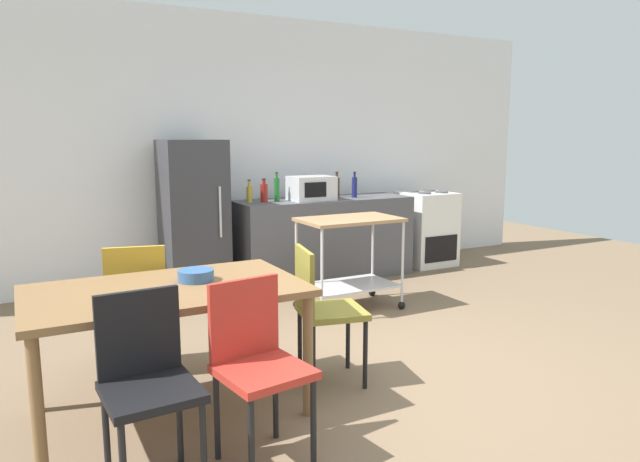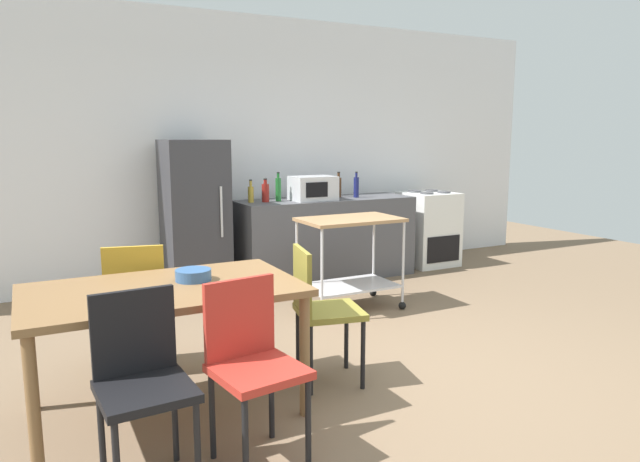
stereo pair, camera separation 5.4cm
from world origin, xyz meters
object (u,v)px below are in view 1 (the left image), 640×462
object	(u,v)px
bottle_sesame_oil	(277,189)
kitchen_cart	(349,248)
refrigerator	(194,217)
bottle_sparkling_water	(337,187)
fruit_bowl	(196,275)
bottle_soy_sauce	(249,194)
chair_red	(257,358)
chair_black	(147,377)
microwave	(311,188)
dining_table	(167,301)
stove_oven	(426,228)
bottle_hot_sauce	(264,192)
chair_olive	(322,305)
bottle_olive_oil	(354,187)
chair_mustard	(137,299)

from	to	relation	value
bottle_sesame_oil	kitchen_cart	bearing A→B (deg)	-80.09
refrigerator	bottle_sparkling_water	world-z (taller)	refrigerator
bottle_sesame_oil	fruit_bowl	size ratio (longest dim) A/B	1.48
refrigerator	bottle_soy_sauce	distance (m)	0.62
chair_red	chair_black	xyz separation A→B (m)	(-0.52, 0.03, 0.00)
chair_red	microwave	world-z (taller)	microwave
fruit_bowl	dining_table	bearing A→B (deg)	-161.08
stove_oven	bottle_hot_sauce	xyz separation A→B (m)	(-2.17, -0.02, 0.55)
stove_oven	bottle_sesame_oil	size ratio (longest dim) A/B	2.99
dining_table	bottle_soy_sauce	size ratio (longest dim) A/B	6.30
refrigerator	chair_olive	bearing A→B (deg)	-87.80
bottle_olive_oil	chair_olive	bearing A→B (deg)	-125.35
bottle_sesame_oil	dining_table	bearing A→B (deg)	-125.68
chair_red	bottle_sesame_oil	bearing A→B (deg)	55.96
refrigerator	bottle_olive_oil	bearing A→B (deg)	-4.74
dining_table	stove_oven	size ratio (longest dim) A/B	1.63
dining_table	fruit_bowl	bearing A→B (deg)	18.92
chair_mustard	bottle_sparkling_water	size ratio (longest dim) A/B	3.10
bottle_hot_sauce	bottle_sesame_oil	xyz separation A→B (m)	(0.15, 0.01, 0.03)
dining_table	bottle_hot_sauce	size ratio (longest dim) A/B	6.08
bottle_olive_oil	chair_red	bearing A→B (deg)	-128.37
dining_table	refrigerator	xyz separation A→B (m)	(0.87, 2.53, 0.10)
chair_black	bottle_hot_sauce	distance (m)	3.62
dining_table	microwave	world-z (taller)	microwave
chair_black	kitchen_cart	xyz separation A→B (m)	(2.21, 1.92, 0.05)
dining_table	chair_mustard	size ratio (longest dim) A/B	1.69
bottle_soy_sauce	bottle_olive_oil	bearing A→B (deg)	-3.83
kitchen_cart	bottle_sparkling_water	xyz separation A→B (m)	(0.56, 1.22, 0.45)
refrigerator	chair_black	bearing A→B (deg)	-109.42
stove_oven	bottle_hot_sauce	distance (m)	2.24
chair_red	chair_mustard	bearing A→B (deg)	94.58
chair_olive	dining_table	bearing A→B (deg)	100.21
dining_table	bottle_hot_sauce	xyz separation A→B (m)	(1.61, 2.44, 0.33)
dining_table	refrigerator	world-z (taller)	refrigerator
kitchen_cart	refrigerator	bearing A→B (deg)	131.04
bottle_soy_sauce	chair_olive	bearing A→B (deg)	-100.90
chair_red	bottle_soy_sauce	distance (m)	3.38
bottle_hot_sauce	bottle_sparkling_water	size ratio (longest dim) A/B	0.86
stove_oven	bottle_olive_oil	distance (m)	1.23
bottle_sparkling_water	bottle_olive_oil	distance (m)	0.20
kitchen_cart	microwave	distance (m)	1.17
stove_oven	refrigerator	distance (m)	2.92
stove_oven	kitchen_cart	distance (m)	2.16
chair_red	bottle_hot_sauce	size ratio (longest dim) A/B	3.61
chair_black	fruit_bowl	size ratio (longest dim) A/B	4.27
chair_olive	bottle_sesame_oil	xyz separation A→B (m)	(0.79, 2.48, 0.51)
kitchen_cart	fruit_bowl	bearing A→B (deg)	-145.53
stove_oven	microwave	size ratio (longest dim) A/B	2.00
refrigerator	microwave	bearing A→B (deg)	-8.54
bottle_soy_sauce	microwave	size ratio (longest dim) A/B	0.52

